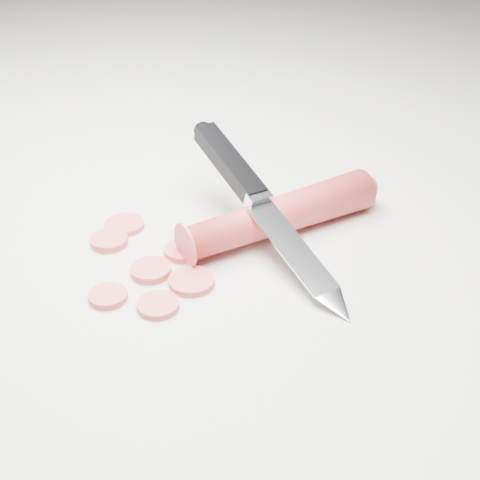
% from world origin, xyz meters
% --- Properties ---
extents(ground, '(2.40, 2.40, 0.00)m').
position_xyz_m(ground, '(0.00, 0.00, 0.00)').
color(ground, silver).
rests_on(ground, ground).
extents(carrot, '(0.15, 0.17, 0.03)m').
position_xyz_m(carrot, '(0.08, 0.03, 0.02)').
color(carrot, red).
rests_on(carrot, ground).
extents(carrot_slice_0, '(0.03, 0.03, 0.01)m').
position_xyz_m(carrot_slice_0, '(-0.02, -0.11, 0.00)').
color(carrot_slice_0, '#E95057').
rests_on(carrot_slice_0, ground).
extents(carrot_slice_1, '(0.03, 0.03, 0.01)m').
position_xyz_m(carrot_slice_1, '(-0.06, -0.04, 0.00)').
color(carrot_slice_1, '#E95057').
rests_on(carrot_slice_1, ground).
extents(carrot_slice_2, '(0.04, 0.04, 0.01)m').
position_xyz_m(carrot_slice_2, '(0.04, -0.07, 0.00)').
color(carrot_slice_2, '#E95057').
rests_on(carrot_slice_2, ground).
extents(carrot_slice_3, '(0.03, 0.03, 0.01)m').
position_xyz_m(carrot_slice_3, '(0.01, -0.03, 0.00)').
color(carrot_slice_3, '#E95057').
rests_on(carrot_slice_3, ground).
extents(carrot_slice_4, '(0.03, 0.03, 0.01)m').
position_xyz_m(carrot_slice_4, '(0.02, -0.03, 0.00)').
color(carrot_slice_4, '#E95057').
rests_on(carrot_slice_4, ground).
extents(carrot_slice_5, '(0.04, 0.04, 0.01)m').
position_xyz_m(carrot_slice_5, '(-0.06, -0.01, 0.00)').
color(carrot_slice_5, '#E95057').
rests_on(carrot_slice_5, ground).
extents(carrot_slice_6, '(0.03, 0.03, 0.01)m').
position_xyz_m(carrot_slice_6, '(-0.00, -0.07, 0.00)').
color(carrot_slice_6, '#E95057').
rests_on(carrot_slice_6, ground).
extents(carrot_slice_7, '(0.03, 0.03, 0.01)m').
position_xyz_m(carrot_slice_7, '(0.03, -0.11, 0.00)').
color(carrot_slice_7, '#E95057').
rests_on(carrot_slice_7, ground).
extents(kitchen_knife, '(0.21, 0.18, 0.08)m').
position_xyz_m(kitchen_knife, '(0.08, 0.01, 0.04)').
color(kitchen_knife, silver).
rests_on(kitchen_knife, ground).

